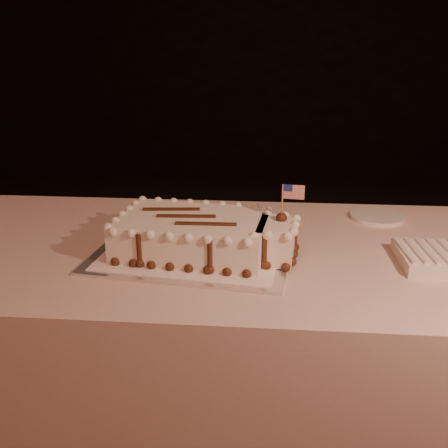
# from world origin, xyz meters

# --- Properties ---
(banquet_table) EXTENTS (2.40, 0.80, 0.75)m
(banquet_table) POSITION_xyz_m (0.00, 0.60, 0.38)
(banquet_table) COLOR beige
(banquet_table) RESTS_ON ground
(cake_board) EXTENTS (0.54, 0.43, 0.01)m
(cake_board) POSITION_xyz_m (-0.10, 0.55, 0.75)
(cake_board) COLOR silver
(cake_board) RESTS_ON banquet_table
(doily) EXTENTS (0.49, 0.39, 0.00)m
(doily) POSITION_xyz_m (-0.10, 0.55, 0.76)
(doily) COLOR white
(doily) RESTS_ON cake_board
(sheet_cake) EXTENTS (0.49, 0.31, 0.19)m
(sheet_cake) POSITION_xyz_m (-0.07, 0.54, 0.80)
(sheet_cake) COLOR white
(sheet_cake) RESTS_ON doily
(side_plate) EXTENTS (0.17, 0.17, 0.01)m
(side_plate) POSITION_xyz_m (0.44, 0.86, 0.76)
(side_plate) COLOR white
(side_plate) RESTS_ON banquet_table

